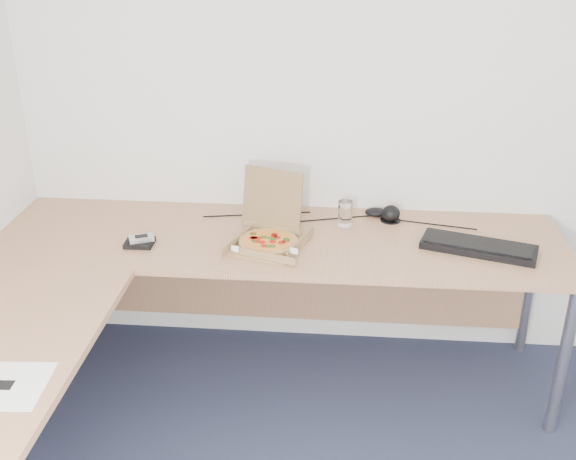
# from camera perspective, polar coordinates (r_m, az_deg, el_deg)

# --- Properties ---
(room_shell) EXTENTS (3.50, 3.50, 2.50)m
(room_shell) POSITION_cam_1_polar(r_m,az_deg,el_deg) (1.55, 12.68, -6.15)
(room_shell) COLOR silver
(room_shell) RESTS_ON ground
(desk) EXTENTS (2.50, 2.20, 0.73)m
(desk) POSITION_cam_1_polar(r_m,az_deg,el_deg) (2.72, -8.47, -4.72)
(desk) COLOR tan
(desk) RESTS_ON ground
(pizza_box) EXTENTS (0.28, 0.33, 0.29)m
(pizza_box) POSITION_cam_1_polar(r_m,az_deg,el_deg) (2.94, -1.61, -0.61)
(pizza_box) COLOR #977549
(pizza_box) RESTS_ON desk
(drinking_glass) EXTENTS (0.07, 0.07, 0.12)m
(drinking_glass) POSITION_cam_1_polar(r_m,az_deg,el_deg) (3.13, 4.76, 1.40)
(drinking_glass) COLOR white
(drinking_glass) RESTS_ON desk
(keyboard) EXTENTS (0.50, 0.30, 0.03)m
(keyboard) POSITION_cam_1_polar(r_m,az_deg,el_deg) (3.01, 15.53, -1.37)
(keyboard) COLOR black
(keyboard) RESTS_ON desk
(mouse) EXTENTS (0.11, 0.08, 0.04)m
(mouse) POSITION_cam_1_polar(r_m,az_deg,el_deg) (3.25, 7.33, 1.48)
(mouse) COLOR black
(mouse) RESTS_ON desk
(wallet) EXTENTS (0.12, 0.10, 0.02)m
(wallet) POSITION_cam_1_polar(r_m,az_deg,el_deg) (3.01, -12.21, -1.05)
(wallet) COLOR black
(wallet) RESTS_ON desk
(phone) EXTENTS (0.12, 0.09, 0.02)m
(phone) POSITION_cam_1_polar(r_m,az_deg,el_deg) (3.01, -12.06, -0.68)
(phone) COLOR #B2B5BA
(phone) RESTS_ON wallet
(dome_speaker) EXTENTS (0.10, 0.10, 0.08)m
(dome_speaker) POSITION_cam_1_polar(r_m,az_deg,el_deg) (3.20, 8.54, 1.43)
(dome_speaker) COLOR black
(dome_speaker) RESTS_ON desk
(cable_bundle) EXTENTS (0.61, 0.12, 0.01)m
(cable_bundle) POSITION_cam_1_polar(r_m,az_deg,el_deg) (3.20, 3.68, 0.94)
(cable_bundle) COLOR black
(cable_bundle) RESTS_ON desk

